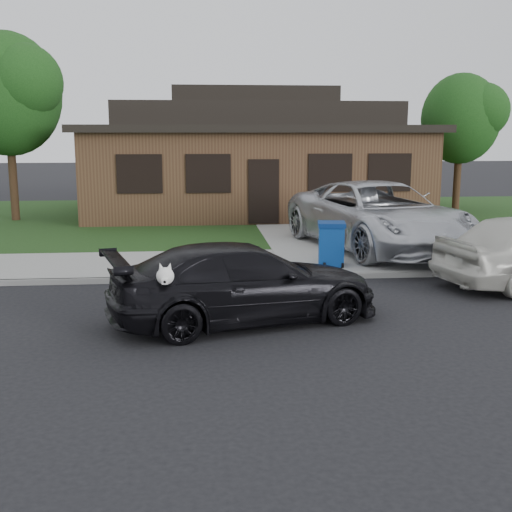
{
  "coord_description": "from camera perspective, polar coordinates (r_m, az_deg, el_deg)",
  "views": [
    {
      "loc": [
        1.83,
        -9.92,
        3.13
      ],
      "look_at": [
        2.79,
        0.57,
        1.1
      ],
      "focal_mm": 45.0,
      "sensor_mm": 36.0,
      "label": 1
    }
  ],
  "objects": [
    {
      "name": "ground",
      "position": [
        10.56,
        -15.09,
        -6.72
      ],
      "size": [
        120.0,
        120.0,
        0.0
      ],
      "primitive_type": "plane",
      "color": "black",
      "rests_on": "ground"
    },
    {
      "name": "sidewalk",
      "position": [
        15.34,
        -11.99,
        -0.87
      ],
      "size": [
        60.0,
        3.0,
        0.12
      ],
      "primitive_type": "cube",
      "color": "gray",
      "rests_on": "ground"
    },
    {
      "name": "curb",
      "position": [
        13.89,
        -12.7,
        -2.13
      ],
      "size": [
        60.0,
        0.12,
        0.12
      ],
      "primitive_type": "cube",
      "color": "gray",
      "rests_on": "ground"
    },
    {
      "name": "lawn",
      "position": [
        23.2,
        -9.74,
        3.17
      ],
      "size": [
        60.0,
        13.0,
        0.13
      ],
      "primitive_type": "cube",
      "color": "#193814",
      "rests_on": "ground"
    },
    {
      "name": "driveway",
      "position": [
        20.58,
        6.51,
        2.29
      ],
      "size": [
        4.5,
        13.0,
        0.14
      ],
      "primitive_type": "cube",
      "color": "gray",
      "rests_on": "ground"
    },
    {
      "name": "sedan",
      "position": [
        10.7,
        -1.05,
        -2.42
      ],
      "size": [
        4.89,
        3.02,
        1.32
      ],
      "rotation": [
        0.0,
        0.0,
        1.84
      ],
      "color": "black",
      "rests_on": "ground"
    },
    {
      "name": "minivan",
      "position": [
        16.94,
        10.81,
        3.54
      ],
      "size": [
        4.28,
        6.78,
        1.75
      ],
      "primitive_type": "imported",
      "rotation": [
        0.0,
        0.0,
        0.24
      ],
      "color": "silver",
      "rests_on": "driveway"
    },
    {
      "name": "recycling_bin",
      "position": [
        14.72,
        6.7,
        1.07
      ],
      "size": [
        0.7,
        0.7,
        1.02
      ],
      "rotation": [
        0.0,
        0.0,
        -0.16
      ],
      "color": "navy",
      "rests_on": "sidewalk"
    },
    {
      "name": "house",
      "position": [
        25.03,
        -0.27,
        8.64
      ],
      "size": [
        12.6,
        8.6,
        4.65
      ],
      "color": "#422B1C",
      "rests_on": "ground"
    },
    {
      "name": "tree_0",
      "position": [
        23.65,
        -20.95,
        13.49
      ],
      "size": [
        3.78,
        3.6,
        6.34
      ],
      "color": "#332114",
      "rests_on": "ground"
    },
    {
      "name": "tree_1",
      "position": [
        26.42,
        18.1,
        11.66
      ],
      "size": [
        3.15,
        3.0,
        5.25
      ],
      "color": "#332114",
      "rests_on": "ground"
    }
  ]
}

